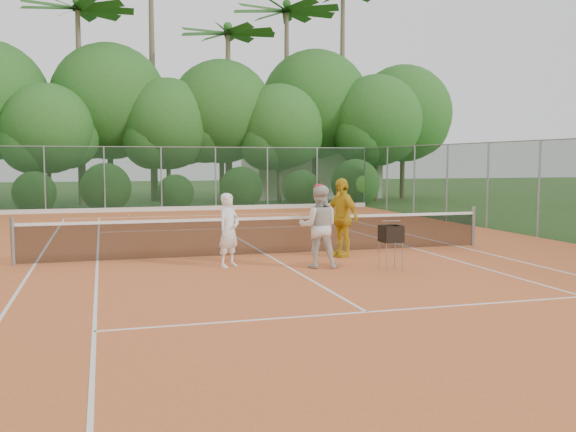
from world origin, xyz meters
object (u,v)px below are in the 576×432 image
object	(u,v)px
player_center_grp	(319,226)
player_yellow	(341,217)
ball_hopper	(391,235)
player_white	(229,230)

from	to	relation	value
player_center_grp	player_yellow	bearing A→B (deg)	52.48
player_center_grp	ball_hopper	size ratio (longest dim) A/B	1.92
player_yellow	ball_hopper	bearing A→B (deg)	-9.71
ball_hopper	player_center_grp	bearing A→B (deg)	144.57
player_yellow	ball_hopper	world-z (taller)	player_yellow
player_white	player_center_grp	world-z (taller)	player_center_grp
player_center_grp	player_white	bearing A→B (deg)	161.01
player_yellow	ball_hopper	distance (m)	2.17
player_center_grp	player_yellow	size ratio (longest dim) A/B	0.96
player_white	player_center_grp	xyz separation A→B (m)	(1.90, -0.65, 0.10)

